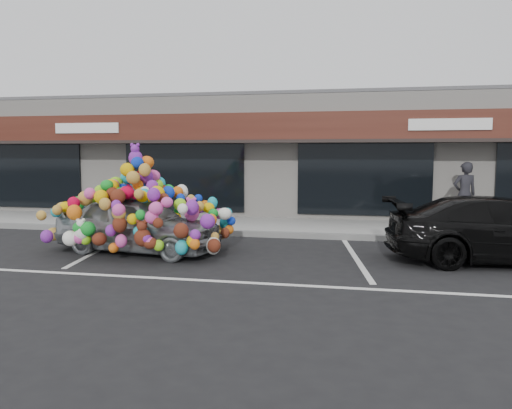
# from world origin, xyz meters

# --- Properties ---
(ground) EXTENTS (90.00, 90.00, 0.00)m
(ground) POSITION_xyz_m (0.00, 0.00, 0.00)
(ground) COLOR black
(ground) RESTS_ON ground
(shop_building) EXTENTS (24.00, 7.20, 4.31)m
(shop_building) POSITION_xyz_m (0.00, 8.44, 2.16)
(shop_building) COLOR beige
(shop_building) RESTS_ON ground
(sidewalk) EXTENTS (26.00, 3.00, 0.15)m
(sidewalk) POSITION_xyz_m (0.00, 4.00, 0.07)
(sidewalk) COLOR gray
(sidewalk) RESTS_ON ground
(kerb) EXTENTS (26.00, 0.18, 0.16)m
(kerb) POSITION_xyz_m (0.00, 2.50, 0.07)
(kerb) COLOR slate
(kerb) RESTS_ON ground
(parking_stripe_left) EXTENTS (0.73, 4.37, 0.01)m
(parking_stripe_left) POSITION_xyz_m (-3.20, 0.20, 0.00)
(parking_stripe_left) COLOR silver
(parking_stripe_left) RESTS_ON ground
(parking_stripe_mid) EXTENTS (0.73, 4.37, 0.01)m
(parking_stripe_mid) POSITION_xyz_m (2.80, 0.20, 0.00)
(parking_stripe_mid) COLOR silver
(parking_stripe_mid) RESTS_ON ground
(lane_line) EXTENTS (14.00, 0.12, 0.01)m
(lane_line) POSITION_xyz_m (2.00, -2.30, 0.00)
(lane_line) COLOR silver
(lane_line) RESTS_ON ground
(toy_car) EXTENTS (2.84, 4.39, 2.42)m
(toy_car) POSITION_xyz_m (-2.13, -0.13, 0.82)
(toy_car) COLOR #A3A8AE
(toy_car) RESTS_ON ground
(black_sedan) EXTENTS (2.52, 4.99, 1.39)m
(black_sedan) POSITION_xyz_m (5.82, 0.38, 0.69)
(black_sedan) COLOR black
(black_sedan) RESTS_ON ground
(pedestrian_a) EXTENTS (0.78, 0.61, 1.89)m
(pedestrian_a) POSITION_xyz_m (5.87, 4.60, 1.09)
(pedestrian_a) COLOR #222227
(pedestrian_a) RESTS_ON sidewalk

